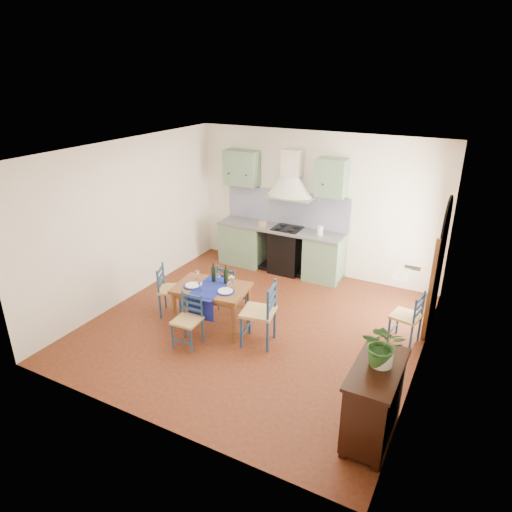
{
  "coord_description": "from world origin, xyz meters",
  "views": [
    {
      "loc": [
        3.0,
        -5.64,
        3.89
      ],
      "look_at": [
        -0.15,
        0.3,
        1.09
      ],
      "focal_mm": 32.0,
      "sensor_mm": 36.0,
      "label": 1
    }
  ],
  "objects_px": {
    "sideboard": "(374,399)",
    "potted_plant": "(383,345)",
    "chair_near": "(188,320)",
    "dining_table": "(212,292)"
  },
  "relations": [
    {
      "from": "chair_near",
      "to": "potted_plant",
      "type": "height_order",
      "value": "potted_plant"
    },
    {
      "from": "dining_table",
      "to": "sideboard",
      "type": "relative_size",
      "value": 1.16
    },
    {
      "from": "chair_near",
      "to": "potted_plant",
      "type": "bearing_deg",
      "value": -9.51
    },
    {
      "from": "sideboard",
      "to": "potted_plant",
      "type": "distance_m",
      "value": 0.67
    },
    {
      "from": "dining_table",
      "to": "chair_near",
      "type": "xyz_separation_m",
      "value": [
        -0.04,
        -0.59,
        -0.22
      ]
    },
    {
      "from": "chair_near",
      "to": "sideboard",
      "type": "distance_m",
      "value": 2.95
    },
    {
      "from": "sideboard",
      "to": "chair_near",
      "type": "bearing_deg",
      "value": 169.2
    },
    {
      "from": "sideboard",
      "to": "potted_plant",
      "type": "height_order",
      "value": "potted_plant"
    },
    {
      "from": "dining_table",
      "to": "chair_near",
      "type": "bearing_deg",
      "value": -93.67
    },
    {
      "from": "sideboard",
      "to": "potted_plant",
      "type": "bearing_deg",
      "value": 75.43
    }
  ]
}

